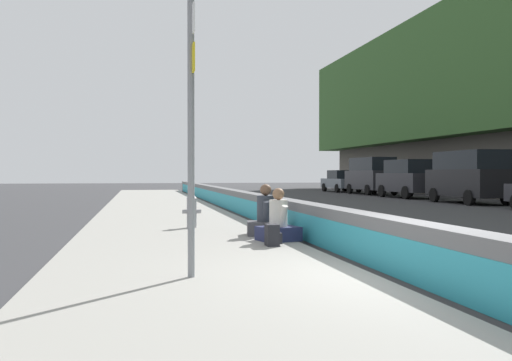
% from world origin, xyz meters
% --- Properties ---
extents(ground_plane, '(160.00, 160.00, 0.00)m').
position_xyz_m(ground_plane, '(0.00, 0.00, 0.00)').
color(ground_plane, '#353538').
rests_on(ground_plane, ground).
extents(sidewalk_strip, '(80.00, 4.40, 0.14)m').
position_xyz_m(sidewalk_strip, '(0.00, 2.65, 0.07)').
color(sidewalk_strip, gray).
rests_on(sidewalk_strip, ground_plane).
extents(jersey_barrier, '(76.00, 0.45, 0.85)m').
position_xyz_m(jersey_barrier, '(0.00, 0.00, 0.42)').
color(jersey_barrier, slate).
rests_on(jersey_barrier, ground_plane).
extents(route_sign_post, '(0.44, 0.09, 3.60)m').
position_xyz_m(route_sign_post, '(0.51, 2.85, 2.21)').
color(route_sign_post, gray).
rests_on(route_sign_post, sidewalk_strip).
extents(fire_hydrant, '(0.26, 0.46, 0.88)m').
position_xyz_m(fire_hydrant, '(7.28, 2.23, 0.59)').
color(fire_hydrant, gray).
rests_on(fire_hydrant, sidewalk_strip).
extents(seated_person_foreground, '(0.80, 0.88, 1.04)m').
position_xyz_m(seated_person_foreground, '(4.17, 0.80, 0.47)').
color(seated_person_foreground, '#23284C').
rests_on(seated_person_foreground, sidewalk_strip).
extents(seated_person_middle, '(0.79, 0.89, 1.10)m').
position_xyz_m(seated_person_middle, '(5.23, 0.82, 0.48)').
color(seated_person_middle, '#424247').
rests_on(seated_person_middle, sidewalk_strip).
extents(backpack, '(0.32, 0.28, 0.40)m').
position_xyz_m(backpack, '(3.39, 1.10, 0.33)').
color(backpack, '#232328').
rests_on(backpack, sidewalk_strip).
extents(parked_car_fourth, '(5.13, 2.16, 2.56)m').
position_xyz_m(parked_car_fourth, '(18.47, -12.23, 1.35)').
color(parked_car_fourth, black).
rests_on(parked_car_fourth, ground_plane).
extents(parked_car_midline, '(4.85, 2.17, 2.28)m').
position_xyz_m(parked_car_midline, '(24.89, -12.20, 1.18)').
color(parked_car_midline, '#28282D').
rests_on(parked_car_midline, ground_plane).
extents(parked_car_far, '(5.13, 2.15, 2.56)m').
position_xyz_m(parked_car_far, '(30.73, -12.34, 1.35)').
color(parked_car_far, '#28282D').
rests_on(parked_car_far, ground_plane).
extents(parked_car_farther, '(4.55, 2.05, 1.71)m').
position_xyz_m(parked_car_farther, '(36.14, -12.09, 0.86)').
color(parked_car_farther, slate).
rests_on(parked_car_farther, ground_plane).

